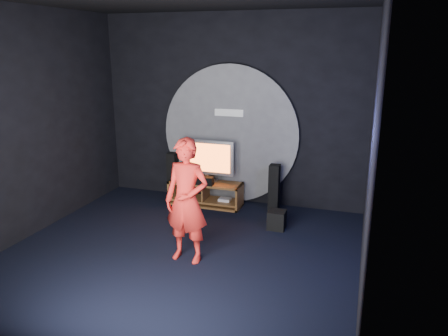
# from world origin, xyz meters

# --- Properties ---
(floor) EXTENTS (5.00, 5.00, 0.00)m
(floor) POSITION_xyz_m (0.00, 0.00, 0.00)
(floor) COLOR black
(floor) RESTS_ON ground
(back_wall) EXTENTS (5.00, 0.04, 3.50)m
(back_wall) POSITION_xyz_m (0.00, 2.50, 1.75)
(back_wall) COLOR black
(back_wall) RESTS_ON ground
(front_wall) EXTENTS (5.00, 0.04, 3.50)m
(front_wall) POSITION_xyz_m (0.00, -2.50, 1.75)
(front_wall) COLOR black
(front_wall) RESTS_ON ground
(left_wall) EXTENTS (0.04, 5.00, 3.50)m
(left_wall) POSITION_xyz_m (-2.50, 0.00, 1.75)
(left_wall) COLOR black
(left_wall) RESTS_ON ground
(right_wall) EXTENTS (0.04, 5.00, 3.50)m
(right_wall) POSITION_xyz_m (2.50, 0.00, 1.75)
(right_wall) COLOR black
(right_wall) RESTS_ON ground
(wall_disc_panel) EXTENTS (2.60, 0.11, 2.60)m
(wall_disc_panel) POSITION_xyz_m (0.00, 2.44, 1.30)
(wall_disc_panel) COLOR #515156
(wall_disc_panel) RESTS_ON ground
(media_console) EXTENTS (1.37, 0.45, 0.45)m
(media_console) POSITION_xyz_m (-0.34, 2.05, 0.20)
(media_console) COLOR brown
(media_console) RESTS_ON ground
(tv) EXTENTS (1.04, 0.22, 0.78)m
(tv) POSITION_xyz_m (-0.35, 2.12, 0.88)
(tv) COLOR silver
(tv) RESTS_ON media_console
(center_speaker) EXTENTS (0.40, 0.15, 0.15)m
(center_speaker) POSITION_xyz_m (-0.35, 1.90, 0.53)
(center_speaker) COLOR black
(center_speaker) RESTS_ON media_console
(remote) EXTENTS (0.18, 0.05, 0.02)m
(remote) POSITION_xyz_m (-0.75, 1.93, 0.46)
(remote) COLOR black
(remote) RESTS_ON media_console
(tower_speaker_left) EXTENTS (0.18, 0.20, 0.89)m
(tower_speaker_left) POSITION_xyz_m (-1.13, 2.29, 0.45)
(tower_speaker_left) COLOR black
(tower_speaker_left) RESTS_ON ground
(tower_speaker_right) EXTENTS (0.18, 0.20, 0.89)m
(tower_speaker_right) POSITION_xyz_m (0.95, 2.05, 0.45)
(tower_speaker_right) COLOR black
(tower_speaker_right) RESTS_ON ground
(subwoofer) EXTENTS (0.28, 0.28, 0.31)m
(subwoofer) POSITION_xyz_m (1.15, 1.37, 0.15)
(subwoofer) COLOR black
(subwoofer) RESTS_ON ground
(player) EXTENTS (0.66, 0.46, 1.74)m
(player) POSITION_xyz_m (0.18, -0.07, 0.87)
(player) COLOR red
(player) RESTS_ON ground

